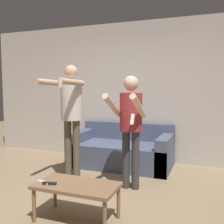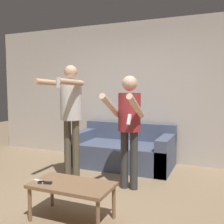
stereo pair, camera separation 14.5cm
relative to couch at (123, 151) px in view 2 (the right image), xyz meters
name	(u,v)px [view 2 (the right image)]	position (x,y,z in m)	size (l,w,h in m)	color
ground_plane	(76,203)	(0.02, -1.72, -0.27)	(14.00, 14.00, 0.00)	#937A5B
wall_back	(133,92)	(0.02, 0.50, 1.08)	(6.40, 0.06, 2.70)	beige
couch	(123,151)	(0.00, 0.00, 0.00)	(1.79, 0.94, 0.75)	#4C5670
person_standing_left	(70,108)	(-0.47, -1.04, 0.85)	(0.45, 0.77, 1.76)	brown
person_standing_right	(129,120)	(0.47, -1.04, 0.72)	(0.43, 0.72, 1.59)	#383838
coffee_table	(72,188)	(0.19, -2.10, 0.09)	(0.88, 0.48, 0.40)	#846042
remote_near	(45,183)	(-0.07, -2.21, 0.15)	(0.15, 0.07, 0.02)	black
remote_far	(39,181)	(-0.15, -2.21, 0.15)	(0.15, 0.06, 0.02)	white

